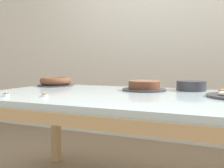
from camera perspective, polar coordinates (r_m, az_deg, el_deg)
wall_back at (r=3.09m, az=12.60°, el=11.14°), size 8.00×0.10×2.60m
dining_table at (r=1.62m, az=3.00°, el=-5.01°), size 1.87×1.08×0.76m
cake_chocolate_round at (r=1.82m, az=7.36°, el=-0.48°), size 0.32×0.32×0.07m
cake_golden_bundt at (r=2.22m, az=-12.78°, el=0.51°), size 0.31×0.31×0.08m
plate_stack at (r=1.89m, az=17.65°, el=-0.36°), size 0.21×0.21×0.07m
tealight_near_cakes at (r=1.52m, az=-15.18°, el=-2.45°), size 0.04×0.04×0.04m
tealight_right_edge at (r=1.61m, az=-23.05°, el=-2.25°), size 0.04×0.04×0.04m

